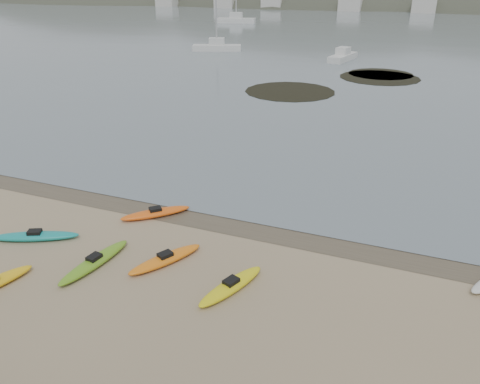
% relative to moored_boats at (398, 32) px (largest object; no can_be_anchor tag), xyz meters
% --- Properties ---
extents(ground, '(600.00, 600.00, 0.00)m').
position_rel_moored_boats_xyz_m(ground, '(-0.56, -81.01, -0.57)').
color(ground, tan).
rests_on(ground, ground).
extents(wet_sand, '(60.00, 60.00, 0.00)m').
position_rel_moored_boats_xyz_m(wet_sand, '(-0.56, -81.31, -0.57)').
color(wet_sand, brown).
rests_on(wet_sand, ground).
extents(kayaks, '(24.04, 10.69, 0.34)m').
position_rel_moored_boats_xyz_m(kayaks, '(-3.32, -85.57, -0.40)').
color(kayaks, orange).
rests_on(kayaks, ground).
extents(kelp_mats, '(16.33, 20.62, 0.04)m').
position_rel_moored_boats_xyz_m(kelp_mats, '(-1.26, -47.19, -0.54)').
color(kelp_mats, black).
rests_on(kelp_mats, water).
extents(moored_boats, '(98.90, 69.47, 1.29)m').
position_rel_moored_boats_xyz_m(moored_boats, '(0.00, 0.00, 0.00)').
color(moored_boats, silver).
rests_on(moored_boats, ground).
extents(far_town, '(199.00, 5.00, 4.00)m').
position_rel_moored_boats_xyz_m(far_town, '(5.44, 63.99, 1.43)').
color(far_town, beige).
rests_on(far_town, ground).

